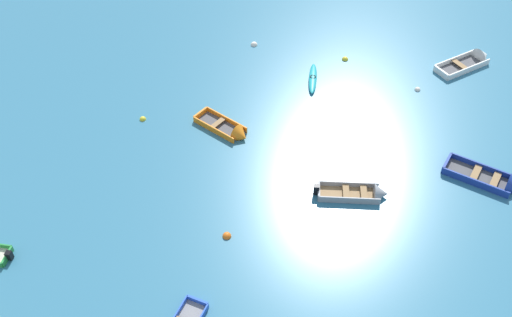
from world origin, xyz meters
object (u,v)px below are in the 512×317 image
object	(u,v)px
rowboat_grey_near_camera	(365,193)
mooring_buoy_between_boats_right	(227,236)
mooring_buoy_midfield	(417,90)
mooring_buoy_far_field	(254,45)
rowboat_deep_blue_cluster_inner	(499,183)
rowboat_orange_far_right	(232,132)
mooring_buoy_trailing	(345,60)
rowboat_white_center	(474,60)
mooring_buoy_near_foreground	(143,119)
kayak_turquoise_cluster_outer	(313,78)

from	to	relation	value
rowboat_grey_near_camera	mooring_buoy_between_boats_right	distance (m)	7.37
mooring_buoy_midfield	mooring_buoy_far_field	bearing A→B (deg)	141.95
rowboat_deep_blue_cluster_inner	mooring_buoy_far_field	distance (m)	18.17
rowboat_orange_far_right	mooring_buoy_trailing	world-z (taller)	rowboat_orange_far_right
rowboat_white_center	mooring_buoy_near_foreground	bearing A→B (deg)	-176.23
rowboat_white_center	rowboat_deep_blue_cluster_inner	bearing A→B (deg)	-110.21
mooring_buoy_near_foreground	rowboat_white_center	bearing A→B (deg)	3.77
kayak_turquoise_cluster_outer	mooring_buoy_near_foreground	xyz separation A→B (m)	(-10.69, -1.66, -0.14)
kayak_turquoise_cluster_outer	mooring_buoy_midfield	xyz separation A→B (m)	(6.04, -2.28, -0.14)
rowboat_grey_near_camera	mooring_buoy_near_foreground	size ratio (longest dim) A/B	9.98
rowboat_orange_far_right	mooring_buoy_between_boats_right	xyz separation A→B (m)	(-1.55, -7.18, -0.17)
mooring_buoy_midfield	mooring_buoy_far_field	xyz separation A→B (m)	(-8.83, 6.91, 0.00)
rowboat_grey_near_camera	rowboat_deep_blue_cluster_inner	bearing A→B (deg)	-5.83
kayak_turquoise_cluster_outer	mooring_buoy_trailing	world-z (taller)	kayak_turquoise_cluster_outer
rowboat_deep_blue_cluster_inner	rowboat_orange_far_right	distance (m)	14.43
rowboat_orange_far_right	mooring_buoy_midfield	distance (m)	11.98
rowboat_grey_near_camera	mooring_buoy_between_boats_right	world-z (taller)	rowboat_grey_near_camera
rowboat_white_center	mooring_buoy_midfield	distance (m)	5.17
rowboat_grey_near_camera	mooring_buoy_far_field	world-z (taller)	rowboat_grey_near_camera
rowboat_orange_far_right	mooring_buoy_trailing	size ratio (longest dim) A/B	8.19
mooring_buoy_between_boats_right	mooring_buoy_far_field	size ratio (longest dim) A/B	0.92
rowboat_grey_near_camera	mooring_buoy_far_field	size ratio (longest dim) A/B	8.19
kayak_turquoise_cluster_outer	rowboat_white_center	distance (m)	10.79
rowboat_white_center	mooring_buoy_midfield	bearing A→B (deg)	-156.79
rowboat_grey_near_camera	mooring_buoy_trailing	bearing A→B (deg)	76.70
mooring_buoy_between_boats_right	mooring_buoy_far_field	bearing A→B (deg)	73.84
rowboat_white_center	mooring_buoy_far_field	xyz separation A→B (m)	(-13.58, 4.88, -0.18)
mooring_buoy_between_boats_right	rowboat_deep_blue_cluster_inner	bearing A→B (deg)	1.70
rowboat_deep_blue_cluster_inner	rowboat_orange_far_right	xyz separation A→B (m)	(-12.75, 6.75, -0.02)
rowboat_orange_far_right	rowboat_white_center	bearing A→B (deg)	12.62
kayak_turquoise_cluster_outer	rowboat_deep_blue_cluster_inner	bearing A→B (deg)	-57.11
kayak_turquoise_cluster_outer	mooring_buoy_far_field	xyz separation A→B (m)	(-2.80, 4.64, -0.14)
mooring_buoy_midfield	mooring_buoy_between_boats_right	distance (m)	16.07
kayak_turquoise_cluster_outer	rowboat_deep_blue_cluster_inner	xyz separation A→B (m)	(6.93, -10.71, 0.05)
rowboat_grey_near_camera	rowboat_white_center	bearing A→B (deg)	41.90
mooring_buoy_between_boats_right	mooring_buoy_trailing	size ratio (longest dim) A/B	1.03
rowboat_white_center	rowboat_deep_blue_cluster_inner	distance (m)	11.16
rowboat_deep_blue_cluster_inner	mooring_buoy_far_field	world-z (taller)	rowboat_deep_blue_cluster_inner
rowboat_orange_far_right	mooring_buoy_far_field	world-z (taller)	rowboat_orange_far_right
kayak_turquoise_cluster_outer	mooring_buoy_between_boats_right	bearing A→B (deg)	-123.49
rowboat_deep_blue_cluster_inner	mooring_buoy_near_foreground	bearing A→B (deg)	152.80
kayak_turquoise_cluster_outer	rowboat_white_center	world-z (taller)	rowboat_white_center
kayak_turquoise_cluster_outer	rowboat_deep_blue_cluster_inner	distance (m)	12.76
mooring_buoy_between_boats_right	kayak_turquoise_cluster_outer	bearing A→B (deg)	56.51
rowboat_grey_near_camera	rowboat_orange_far_right	distance (m)	8.32
mooring_buoy_midfield	rowboat_orange_far_right	bearing A→B (deg)	-171.93
mooring_buoy_midfield	mooring_buoy_trailing	size ratio (longest dim) A/B	0.89
mooring_buoy_trailing	mooring_buoy_near_foreground	distance (m)	13.80
rowboat_orange_far_right	mooring_buoy_far_field	bearing A→B (deg)	70.62
rowboat_white_center	mooring_buoy_between_boats_right	size ratio (longest dim) A/B	10.02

